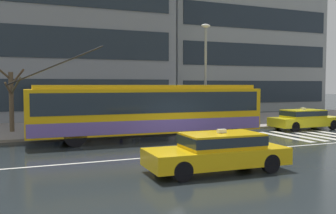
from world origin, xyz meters
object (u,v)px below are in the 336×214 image
(pedestrian_approaching_curb, at_px, (55,107))
(street_tree_bare, at_px, (11,97))
(taxi_oncoming_near, at_px, (218,150))
(taxi_ahead_of_bus, at_px, (304,118))
(bus_shelter, at_px, (105,100))
(trolleybus, at_px, (148,109))
(street_lamp, at_px, (206,67))
(pedestrian_walking_past, at_px, (186,111))
(pedestrian_at_shelter, at_px, (121,104))
(pedestrian_waiting_by_pole, at_px, (202,102))

(pedestrian_approaching_curb, distance_m, street_tree_bare, 3.17)
(taxi_oncoming_near, xyz_separation_m, taxi_ahead_of_bus, (10.90, 7.98, -0.00))
(taxi_oncoming_near, distance_m, bus_shelter, 11.66)
(trolleybus, height_order, pedestrian_approaching_curb, trolleybus)
(bus_shelter, bearing_deg, street_tree_bare, 167.80)
(taxi_oncoming_near, relative_size, street_lamp, 0.73)
(street_lamp, xyz_separation_m, street_tree_bare, (-11.15, 2.63, -1.80))
(pedestrian_walking_past, xyz_separation_m, street_tree_bare, (-10.10, 1.99, 0.99))
(pedestrian_at_shelter, distance_m, pedestrian_walking_past, 4.10)
(bus_shelter, xyz_separation_m, street_lamp, (5.97, -1.51, 2.01))
(bus_shelter, xyz_separation_m, pedestrian_walking_past, (4.91, -0.87, -0.78))
(taxi_oncoming_near, relative_size, street_tree_bare, 1.24)
(pedestrian_at_shelter, distance_m, pedestrian_approaching_curb, 4.04)
(street_tree_bare, bearing_deg, bus_shelter, -12.20)
(taxi_oncoming_near, relative_size, bus_shelter, 1.17)
(bus_shelter, bearing_deg, taxi_ahead_of_bus, -16.62)
(pedestrian_approaching_curb, relative_size, pedestrian_walking_past, 1.12)
(taxi_oncoming_near, xyz_separation_m, street_lamp, (4.90, 10.04, 3.26))
(bus_shelter, relative_size, pedestrian_at_shelter, 2.04)
(pedestrian_at_shelter, distance_m, street_lamp, 5.71)
(pedestrian_waiting_by_pole, bearing_deg, trolleybus, -145.45)
(pedestrian_approaching_curb, bearing_deg, street_tree_bare, 133.82)
(bus_shelter, xyz_separation_m, street_tree_bare, (-5.19, 1.12, 0.21))
(trolleybus, bearing_deg, pedestrian_walking_past, 40.15)
(pedestrian_walking_past, relative_size, street_tree_bare, 0.46)
(pedestrian_approaching_curb, relative_size, street_lamp, 0.30)
(trolleybus, relative_size, taxi_ahead_of_bus, 2.76)
(pedestrian_approaching_curb, bearing_deg, trolleybus, -31.71)
(street_lamp, bearing_deg, taxi_ahead_of_bus, -18.98)
(bus_shelter, bearing_deg, pedestrian_at_shelter, -10.00)
(pedestrian_approaching_curb, height_order, street_tree_bare, street_tree_bare)
(trolleybus, xyz_separation_m, pedestrian_waiting_by_pole, (4.93, 3.40, 0.15))
(taxi_oncoming_near, xyz_separation_m, pedestrian_waiting_by_pole, (5.24, 11.09, 1.01))
(trolleybus, height_order, bus_shelter, trolleybus)
(trolleybus, xyz_separation_m, street_tree_bare, (-6.56, 4.97, 0.60))
(taxi_ahead_of_bus, bearing_deg, trolleybus, -178.49)
(street_lamp, bearing_deg, pedestrian_walking_past, 148.95)
(pedestrian_approaching_curb, xyz_separation_m, street_lamp, (8.99, -0.37, 2.32))
(taxi_ahead_of_bus, height_order, street_tree_bare, street_tree_bare)
(taxi_oncoming_near, height_order, taxi_ahead_of_bus, same)
(taxi_oncoming_near, height_order, pedestrian_approaching_curb, pedestrian_approaching_curb)
(pedestrian_at_shelter, bearing_deg, pedestrian_walking_past, -10.07)
(pedestrian_approaching_curb, bearing_deg, pedestrian_at_shelter, 13.98)
(bus_shelter, distance_m, street_lamp, 6.48)
(taxi_ahead_of_bus, distance_m, pedestrian_walking_past, 7.57)
(taxi_oncoming_near, bearing_deg, pedestrian_waiting_by_pole, 64.72)
(trolleybus, relative_size, pedestrian_at_shelter, 6.48)
(pedestrian_at_shelter, relative_size, pedestrian_waiting_by_pole, 1.00)
(pedestrian_waiting_by_pole, xyz_separation_m, street_tree_bare, (-11.50, 1.58, 0.45))
(pedestrian_walking_past, bearing_deg, trolleybus, -139.85)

